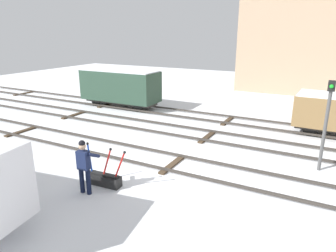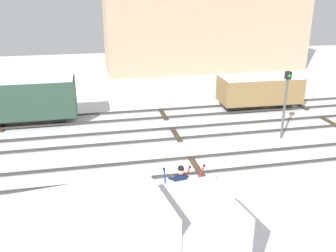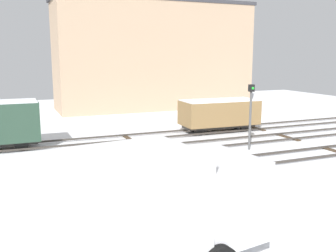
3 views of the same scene
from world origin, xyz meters
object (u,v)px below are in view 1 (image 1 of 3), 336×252
at_px(switch_lever_frame, 104,178).
at_px(rail_worker, 84,163).
at_px(freight_car_far_end, 120,86).
at_px(signal_post, 327,116).

xyz_separation_m(switch_lever_frame, rail_worker, (-0.16, -0.68, 0.78)).
distance_m(rail_worker, freight_car_far_end, 11.86).
bearing_deg(signal_post, freight_car_far_end, 159.48).
height_order(rail_worker, signal_post, signal_post).
height_order(switch_lever_frame, signal_post, signal_post).
bearing_deg(switch_lever_frame, signal_post, 32.66).
bearing_deg(switch_lever_frame, freight_car_far_end, 119.61).
relative_size(switch_lever_frame, signal_post, 0.46).
bearing_deg(rail_worker, freight_car_far_end, 117.13).
distance_m(switch_lever_frame, rail_worker, 1.05).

